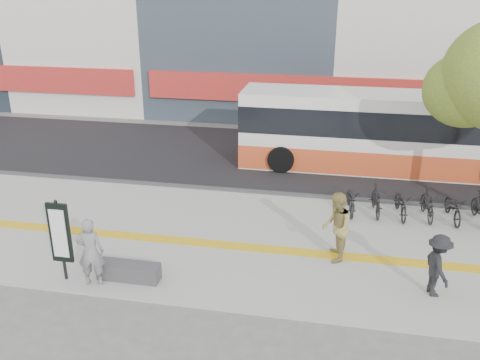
% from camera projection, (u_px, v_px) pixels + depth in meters
% --- Properties ---
extents(ground, '(120.00, 120.00, 0.00)m').
position_uv_depth(ground, '(238.00, 267.00, 13.91)').
color(ground, '#5E5E59').
rests_on(ground, ground).
extents(sidewalk, '(40.00, 7.00, 0.08)m').
position_uv_depth(sidewalk, '(248.00, 240.00, 15.26)').
color(sidewalk, gray).
rests_on(sidewalk, ground).
extents(tactile_strip, '(40.00, 0.45, 0.01)m').
position_uv_depth(tactile_strip, '(245.00, 247.00, 14.79)').
color(tactile_strip, gold).
rests_on(tactile_strip, sidewalk).
extents(street, '(40.00, 8.00, 0.06)m').
position_uv_depth(street, '(279.00, 158.00, 22.11)').
color(street, black).
rests_on(street, ground).
extents(curb, '(40.00, 0.25, 0.14)m').
position_uv_depth(curb, '(265.00, 193.00, 18.44)').
color(curb, '#373639').
rests_on(curb, ground).
extents(bench, '(1.60, 0.45, 0.45)m').
position_uv_depth(bench, '(129.00, 271.00, 13.17)').
color(bench, '#373639').
rests_on(bench, sidewalk).
extents(signboard, '(0.55, 0.10, 2.20)m').
position_uv_depth(signboard, '(60.00, 234.00, 12.78)').
color(signboard, black).
rests_on(signboard, sidewalk).
extents(bus, '(11.43, 2.71, 3.04)m').
position_uv_depth(bus, '(386.00, 134.00, 20.35)').
color(bus, silver).
rests_on(bus, street).
extents(bicycle_row, '(4.63, 1.70, 0.97)m').
position_uv_depth(bicycle_row, '(413.00, 204.00, 16.48)').
color(bicycle_row, black).
rests_on(bicycle_row, sidewalk).
extents(seated_woman, '(0.74, 0.56, 1.81)m').
position_uv_depth(seated_woman, '(91.00, 252.00, 12.73)').
color(seated_woman, black).
rests_on(seated_woman, sidewalk).
extents(pedestrian_tan, '(0.77, 0.98, 1.95)m').
position_uv_depth(pedestrian_tan, '(336.00, 227.00, 13.80)').
color(pedestrian_tan, '#968549').
rests_on(pedestrian_tan, sidewalk).
extents(pedestrian_dark, '(0.83, 1.14, 1.59)m').
position_uv_depth(pedestrian_dark, '(438.00, 265.00, 12.33)').
color(pedestrian_dark, black).
rests_on(pedestrian_dark, sidewalk).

